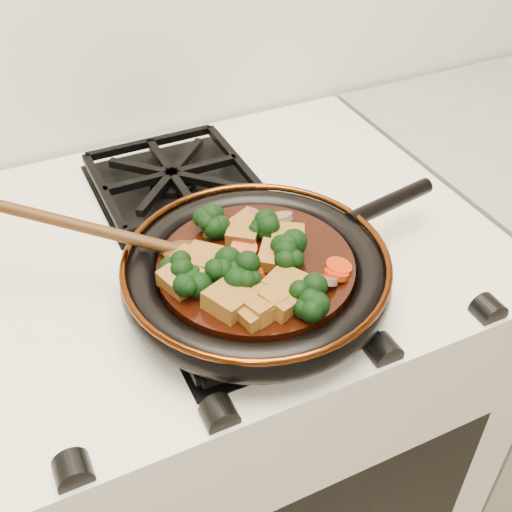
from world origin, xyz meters
name	(u,v)px	position (x,y,z in m)	size (l,w,h in m)	color
stove	(220,430)	(0.00, 1.69, 0.45)	(0.76, 0.60, 0.90)	silver
burner_grate_front	(250,294)	(0.00, 1.55, 0.91)	(0.23, 0.23, 0.03)	black
burner_grate_back	(172,179)	(0.00, 1.83, 0.91)	(0.23, 0.23, 0.03)	black
skillet	(258,272)	(0.01, 1.55, 0.94)	(0.45, 0.32, 0.05)	black
braising_sauce	(256,269)	(0.01, 1.55, 0.95)	(0.23, 0.23, 0.02)	black
tofu_cube_0	(276,258)	(0.03, 1.54, 0.97)	(0.04, 0.04, 0.02)	brown
tofu_cube_1	(262,305)	(-0.02, 1.48, 0.97)	(0.04, 0.04, 0.02)	brown
tofu_cube_2	(182,279)	(-0.08, 1.55, 0.97)	(0.04, 0.04, 0.02)	brown
tofu_cube_3	(286,286)	(0.02, 1.49, 0.97)	(0.04, 0.04, 0.02)	brown
tofu_cube_4	(254,314)	(-0.03, 1.47, 0.97)	(0.03, 0.03, 0.02)	brown
tofu_cube_5	(203,262)	(-0.05, 1.57, 0.97)	(0.04, 0.04, 0.02)	brown
tofu_cube_6	(287,239)	(0.06, 1.57, 0.97)	(0.04, 0.04, 0.02)	brown
tofu_cube_7	(243,234)	(0.01, 1.60, 0.97)	(0.04, 0.04, 0.02)	brown
tofu_cube_8	(187,264)	(-0.07, 1.58, 0.97)	(0.04, 0.04, 0.02)	brown
tofu_cube_9	(282,301)	(0.00, 1.48, 0.97)	(0.04, 0.04, 0.02)	brown
tofu_cube_10	(229,301)	(-0.05, 1.50, 0.97)	(0.04, 0.04, 0.02)	brown
tofu_cube_11	(249,225)	(0.03, 1.61, 0.97)	(0.04, 0.04, 0.02)	brown
broccoli_floret_0	(177,269)	(-0.08, 1.57, 0.97)	(0.06, 0.06, 0.05)	black
broccoli_floret_1	(188,287)	(-0.08, 1.54, 0.97)	(0.06, 0.06, 0.05)	black
broccoli_floret_2	(243,276)	(-0.02, 1.53, 0.97)	(0.06, 0.06, 0.06)	black
broccoli_floret_3	(220,271)	(-0.04, 1.55, 0.97)	(0.06, 0.06, 0.05)	black
broccoli_floret_4	(270,234)	(0.04, 1.58, 0.97)	(0.06, 0.06, 0.05)	black
broccoli_floret_5	(208,229)	(-0.02, 1.63, 0.97)	(0.06, 0.06, 0.05)	black
broccoli_floret_6	(309,304)	(0.03, 1.46, 0.97)	(0.06, 0.06, 0.05)	black
broccoli_floret_7	(291,256)	(0.04, 1.53, 0.97)	(0.06, 0.06, 0.06)	black
carrot_coin_0	(338,267)	(0.09, 1.50, 0.96)	(0.03, 0.03, 0.01)	#B42705
carrot_coin_1	(336,274)	(0.08, 1.49, 0.96)	(0.03, 0.03, 0.01)	#B42705
carrot_coin_2	(236,271)	(-0.02, 1.55, 0.96)	(0.03, 0.03, 0.01)	#B42705
carrot_coin_3	(244,249)	(0.00, 1.58, 0.96)	(0.03, 0.03, 0.01)	#B42705
carrot_coin_4	(253,277)	(-0.01, 1.53, 0.96)	(0.03, 0.03, 0.01)	#B42705
mushroom_slice_0	(323,280)	(0.06, 1.49, 0.97)	(0.03, 0.03, 0.01)	brown
mushroom_slice_1	(260,216)	(0.05, 1.63, 0.97)	(0.04, 0.04, 0.01)	brown
mushroom_slice_2	(279,218)	(0.07, 1.61, 0.97)	(0.04, 0.04, 0.01)	brown
wooden_spoon	(118,235)	(-0.13, 1.64, 0.98)	(0.16, 0.11, 0.27)	#42250E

